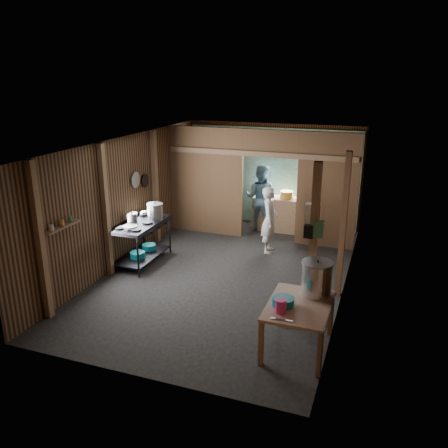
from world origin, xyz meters
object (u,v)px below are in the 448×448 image
at_px(pink_bucket, 281,306).
at_px(yellow_tub, 286,195).
at_px(stove_pot_large, 155,211).
at_px(cook, 270,220).
at_px(stock_pot, 317,279).
at_px(gas_range, 141,243).
at_px(prep_table, 298,327).

distance_m(pink_bucket, yellow_tub, 5.51).
relative_size(stove_pot_large, pink_bucket, 1.82).
height_order(pink_bucket, cook, cook).
distance_m(stove_pot_large, yellow_tub, 3.47).
bearing_deg(stove_pot_large, stock_pot, -28.54).
bearing_deg(yellow_tub, stove_pot_large, -129.57).
bearing_deg(stock_pot, gas_range, 156.86).
bearing_deg(gas_range, stove_pot_large, 64.65).
xyz_separation_m(gas_range, prep_table, (3.71, -2.05, -0.09)).
xyz_separation_m(prep_table, stove_pot_large, (-3.54, 2.41, 0.68)).
relative_size(gas_range, stove_pot_large, 4.38).
bearing_deg(stock_pot, pink_bucket, -117.35).
bearing_deg(gas_range, yellow_tub, 51.88).
bearing_deg(prep_table, yellow_tub, 104.67).
distance_m(prep_table, yellow_tub, 5.29).
bearing_deg(yellow_tub, cook, -91.07).
bearing_deg(stock_pot, prep_table, -112.11).
xyz_separation_m(stove_pot_large, yellow_tub, (2.21, 2.67, -0.10)).
bearing_deg(prep_table, cook, 110.84).
height_order(stove_pot_large, pink_bucket, stove_pot_large).
bearing_deg(cook, pink_bucket, -171.74).
distance_m(stock_pot, cook, 3.52).
relative_size(gas_range, pink_bucket, 7.96).
relative_size(prep_table, pink_bucket, 6.39).
bearing_deg(stove_pot_large, gas_range, -115.35).
relative_size(pink_bucket, yellow_tub, 0.58).
relative_size(stock_pot, pink_bucket, 2.82).
distance_m(stove_pot_large, cook, 2.49).
relative_size(gas_range, cook, 1.01).
distance_m(gas_range, prep_table, 4.24).
distance_m(yellow_tub, cook, 1.53).
bearing_deg(yellow_tub, stock_pot, -72.31).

